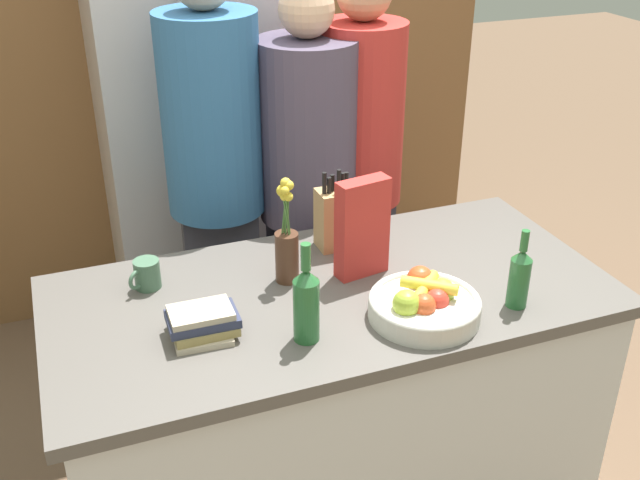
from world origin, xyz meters
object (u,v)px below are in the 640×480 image
Objects in this scene: flower_vase at (287,246)px; bottle_oil at (306,303)px; coffee_mug at (146,274)px; fruit_bowl at (424,303)px; person_in_red_tee at (360,164)px; cereal_box at (362,228)px; refrigerator at (190,124)px; book_stack at (202,323)px; bottle_vinegar at (519,277)px; knife_block at (335,218)px; person_at_sink at (215,172)px; person_in_blue at (308,184)px.

bottle_oil is (-0.05, -0.31, -0.00)m from flower_vase.
fruit_bowl is at bearing -31.89° from coffee_mug.
person_in_red_tee reaches higher than coffee_mug.
bottle_oil is (-0.28, -0.27, -0.04)m from cereal_box.
flower_vase is 3.26× the size of coffee_mug.
fruit_bowl is 3.08× the size of coffee_mug.
cereal_box reaches higher than fruit_bowl.
refrigerator reaches higher than book_stack.
bottle_oil is at bearing -24.01° from book_stack.
book_stack is 0.11× the size of person_in_red_tee.
person_in_red_tee is (-0.06, 0.99, -0.02)m from bottle_vinegar.
book_stack is at bearing -146.29° from knife_block.
person_in_red_tee is (0.29, 0.47, -0.03)m from knife_block.
person_at_sink is 0.35m from person_in_blue.
person_in_red_tee reaches higher than book_stack.
person_in_blue reaches higher than bottle_oil.
person_at_sink is (-0.03, -0.59, 0.01)m from refrigerator.
bottle_oil is (-0.27, -0.46, 0.01)m from knife_block.
refrigerator is 1.59m from fruit_bowl.
person_at_sink is 1.07× the size of person_in_blue.
bottle_vinegar is at bearing -8.79° from fruit_bowl.
person_at_sink reaches higher than person_in_blue.
fruit_bowl is 1.03m from person_at_sink.
refrigerator is 1.54m from bottle_oil.
book_stack is at bearing -147.33° from flower_vase.
fruit_bowl is 0.35m from bottle_oil.
flower_vase is at bearing 146.99° from bottle_vinegar.
bottle_vinegar reaches higher than coffee_mug.
refrigerator reaches higher than flower_vase.
coffee_mug is 0.06× the size of person_in_red_tee.
refrigerator is at bearing 89.08° from bottle_oil.
cereal_box is (-0.07, 0.29, 0.11)m from fruit_bowl.
cereal_box is at bearing -86.54° from knife_block.
person_in_red_tee is (0.91, 0.51, 0.03)m from coffee_mug.
knife_block is at bearing 35.16° from flower_vase.
coffee_mug is at bearing 165.14° from flower_vase.
refrigerator is at bearing 102.59° from knife_block.
bottle_oil is at bearing -99.31° from flower_vase.
bottle_vinegar is at bearing -55.84° from knife_block.
person_in_blue is at bearing -65.05° from refrigerator.
fruit_bowl is 0.97m from person_in_red_tee.
flower_vase reaches higher than book_stack.
coffee_mug is at bearing 107.93° from book_stack.
bottle_vinegar is at bearing -26.10° from coffee_mug.
bottle_vinegar is (0.57, -0.37, -0.02)m from flower_vase.
flower_vase is at bearing -14.86° from coffee_mug.
bottle_oil is at bearing -116.21° from person_in_red_tee.
coffee_mug is 0.35× the size of bottle_oil.
coffee_mug is 0.06× the size of person_in_blue.
person_in_red_tee is (0.23, 0.04, 0.03)m from person_in_blue.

